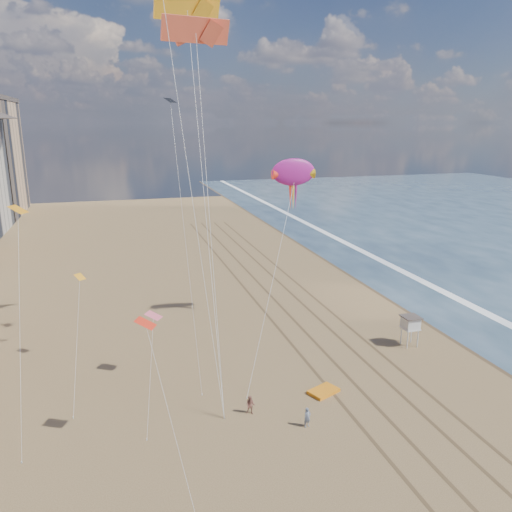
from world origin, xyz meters
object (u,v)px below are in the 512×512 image
Objects in this scene: kite_flyer_a at (307,417)px; lifeguard_stand at (411,323)px; show_kite at (293,173)px; kite_flyer_b at (250,405)px; grounded_kite at (324,391)px.

lifeguard_stand is at bearing 20.10° from kite_flyer_a.
show_kite is at bearing 133.70° from lifeguard_stand.
kite_flyer_a is 4.42m from kite_flyer_b.
kite_flyer_b is at bearing -158.59° from lifeguard_stand.
kite_flyer_a is at bearing -9.12° from kite_flyer_b.
kite_flyer_a is at bearing -146.13° from lifeguard_stand.
kite_flyer_b is (-3.48, 2.73, -0.02)m from kite_flyer_a.
grounded_kite is 22.33m from show_kite.
lifeguard_stand is 1.28× the size of grounded_kite.
lifeguard_stand is 18.97m from show_kite.
grounded_kite is (-11.65, -5.87, -2.22)m from lifeguard_stand.
show_kite is 15.64× the size of kite_flyer_b.
kite_flyer_a is (-5.75, -19.20, -15.50)m from show_kite.
kite_flyer_b is (-9.23, -16.47, -15.51)m from show_kite.
show_kite is at bearing 56.46° from grounded_kite.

